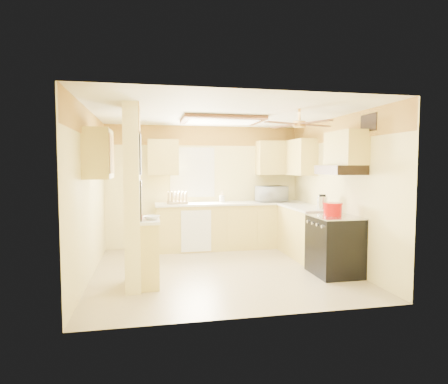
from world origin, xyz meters
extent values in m
plane|color=tan|center=(0.00, 0.00, 0.00)|extent=(4.00, 4.00, 0.00)
plane|color=white|center=(0.00, 0.00, 2.50)|extent=(4.00, 4.00, 0.00)
plane|color=#F8E897|center=(0.00, 1.90, 1.25)|extent=(4.00, 0.00, 4.00)
plane|color=#F8E897|center=(0.00, -1.90, 1.25)|extent=(4.00, 0.00, 4.00)
plane|color=#F8E897|center=(-2.00, 0.00, 1.25)|extent=(0.00, 3.80, 3.80)
plane|color=#F8E897|center=(2.00, 0.00, 1.25)|extent=(0.00, 3.80, 3.80)
cube|color=#FFCA4B|center=(0.00, 1.88, 2.30)|extent=(4.00, 0.02, 0.40)
cube|color=#F8E897|center=(-1.35, -0.55, 1.25)|extent=(0.20, 0.70, 2.50)
cube|color=#DCC55E|center=(-1.13, -0.55, 0.45)|extent=(0.25, 0.55, 0.90)
cube|color=white|center=(-1.13, -0.55, 0.92)|extent=(0.28, 0.58, 0.04)
cube|color=#DCC55E|center=(0.50, 1.60, 0.45)|extent=(3.00, 0.60, 0.90)
cube|color=#DCC55E|center=(1.70, 0.60, 0.45)|extent=(0.60, 1.40, 0.90)
cube|color=white|center=(0.50, 1.59, 0.92)|extent=(3.04, 0.64, 0.04)
cube|color=white|center=(1.69, 0.60, 0.92)|extent=(0.64, 1.44, 0.04)
cube|color=white|center=(-0.25, 1.29, 0.43)|extent=(0.58, 0.02, 0.80)
cube|color=white|center=(-0.25, 1.89, 1.55)|extent=(0.92, 0.02, 1.02)
cube|color=white|center=(-0.25, 1.89, 1.55)|extent=(0.80, 0.02, 0.90)
cube|color=#DCC55E|center=(-0.85, 1.72, 1.85)|extent=(0.60, 0.35, 0.70)
cube|color=#DCC55E|center=(1.55, 1.72, 1.85)|extent=(0.90, 0.35, 0.70)
cube|color=#DCC55E|center=(1.82, 1.25, 1.85)|extent=(0.35, 1.00, 0.70)
cube|color=#DCC55E|center=(-1.82, -0.25, 1.85)|extent=(0.35, 0.75, 0.70)
cube|color=#DCC55E|center=(1.82, -0.55, 1.95)|extent=(0.35, 0.76, 0.52)
cube|color=black|center=(1.67, -0.55, 0.45)|extent=(0.65, 0.76, 0.90)
cube|color=silver|center=(1.67, -0.55, 0.91)|extent=(0.66, 0.77, 0.02)
cylinder|color=silver|center=(1.34, -0.80, 0.80)|extent=(0.03, 0.05, 0.05)
cylinder|color=silver|center=(1.34, -0.63, 0.80)|extent=(0.03, 0.05, 0.05)
cylinder|color=silver|center=(1.34, -0.47, 0.80)|extent=(0.03, 0.05, 0.05)
cylinder|color=silver|center=(1.34, -0.30, 0.80)|extent=(0.03, 0.05, 0.05)
cube|color=black|center=(1.74, -0.55, 1.62)|extent=(0.50, 0.76, 0.14)
cube|color=black|center=(-1.24, -0.55, 1.85)|extent=(0.02, 0.42, 0.57)
cube|color=white|center=(-1.23, -0.55, 1.85)|extent=(0.01, 0.37, 0.52)
cube|color=black|center=(-1.24, -0.55, 1.20)|extent=(0.02, 0.42, 0.57)
cube|color=yellow|center=(-1.23, -0.55, 1.20)|extent=(0.01, 0.37, 0.52)
cube|color=brown|center=(0.10, 0.50, 2.46)|extent=(1.35, 0.95, 0.06)
cube|color=white|center=(0.10, 0.50, 2.44)|extent=(1.15, 0.75, 0.02)
cylinder|color=gold|center=(1.00, -0.70, 2.42)|extent=(0.04, 0.04, 0.16)
cylinder|color=gold|center=(1.00, -0.70, 2.28)|extent=(0.18, 0.18, 0.08)
cube|color=brown|center=(1.30, -0.59, 2.28)|extent=(0.55, 0.28, 0.01)
cube|color=brown|center=(0.89, -0.40, 2.28)|extent=(0.28, 0.55, 0.01)
cube|color=brown|center=(0.70, -0.81, 2.28)|extent=(0.55, 0.28, 0.01)
cube|color=brown|center=(1.11, -1.00, 2.28)|extent=(0.28, 0.55, 0.01)
cube|color=black|center=(1.98, -0.90, 2.30)|extent=(0.02, 0.40, 0.25)
imported|color=white|center=(1.36, 1.58, 1.10)|extent=(0.64, 0.48, 0.32)
imported|color=white|center=(-1.10, -0.57, 0.97)|extent=(0.28, 0.28, 0.05)
cylinder|color=#BC0A06|center=(1.66, -0.50, 1.00)|extent=(0.28, 0.28, 0.18)
cylinder|color=#BC0A06|center=(1.66, -0.50, 1.10)|extent=(0.30, 0.30, 0.02)
cylinder|color=silver|center=(1.75, 0.05, 1.05)|extent=(0.17, 0.17, 0.23)
cylinder|color=black|center=(1.75, 0.05, 1.18)|extent=(0.11, 0.11, 0.03)
cube|color=tan|center=(-0.59, 1.57, 0.96)|extent=(0.41, 0.31, 0.04)
cube|color=tan|center=(-0.76, 1.57, 1.06)|extent=(0.02, 0.28, 0.23)
cube|color=tan|center=(-0.69, 1.57, 1.06)|extent=(0.02, 0.28, 0.23)
cube|color=tan|center=(-0.62, 1.57, 1.06)|extent=(0.02, 0.28, 0.23)
cube|color=tan|center=(-0.55, 1.57, 1.06)|extent=(0.02, 0.28, 0.23)
cube|color=tan|center=(-0.48, 1.57, 1.06)|extent=(0.02, 0.28, 0.23)
cube|color=tan|center=(-0.41, 1.57, 1.06)|extent=(0.02, 0.28, 0.23)
cylinder|color=white|center=(-0.69, 1.57, 1.06)|extent=(0.02, 0.23, 0.23)
cylinder|color=white|center=(-0.55, 1.57, 1.06)|extent=(0.02, 0.23, 0.23)
cylinder|color=white|center=(0.33, 1.68, 1.01)|extent=(0.11, 0.11, 0.14)
cylinder|color=tan|center=(0.35, 1.68, 1.05)|extent=(0.01, 0.01, 0.22)
cylinder|color=tan|center=(0.33, 1.70, 1.05)|extent=(0.01, 0.01, 0.22)
cylinder|color=tan|center=(0.31, 1.68, 1.05)|extent=(0.01, 0.01, 0.22)
cylinder|color=tan|center=(0.33, 1.66, 1.05)|extent=(0.01, 0.01, 0.22)
camera|label=1|loc=(-1.12, -5.80, 1.68)|focal=30.00mm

